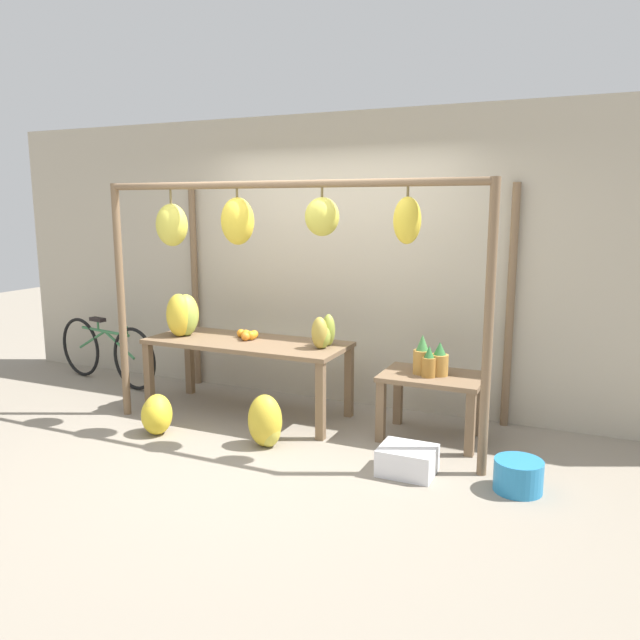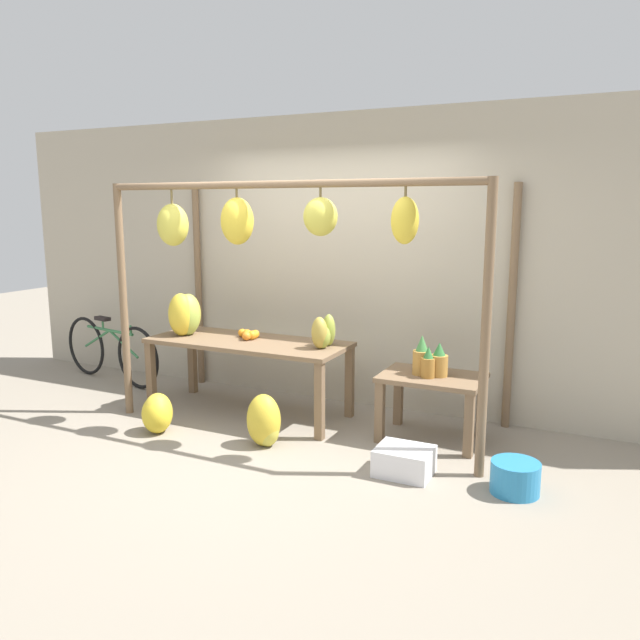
{
  "view_description": "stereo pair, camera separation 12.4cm",
  "coord_description": "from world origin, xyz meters",
  "px_view_note": "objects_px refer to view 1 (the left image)",
  "views": [
    {
      "loc": [
        2.32,
        -4.12,
        1.93
      ],
      "look_at": [
        0.14,
        0.74,
        0.96
      ],
      "focal_mm": 35.0,
      "sensor_mm": 36.0,
      "label": 1
    },
    {
      "loc": [
        2.43,
        -4.07,
        1.93
      ],
      "look_at": [
        0.14,
        0.74,
        0.96
      ],
      "focal_mm": 35.0,
      "sensor_mm": 36.0,
      "label": 2
    }
  ],
  "objects_px": {
    "orange_pile": "(247,335)",
    "papaya_pile": "(323,333)",
    "banana_pile_ground_left": "(157,415)",
    "parked_bicycle": "(106,351)",
    "fruit_crate_white": "(407,460)",
    "banana_pile_on_table": "(184,315)",
    "blue_bucket": "(518,476)",
    "pineapple_cluster": "(429,360)",
    "banana_pile_ground_right": "(266,423)"
  },
  "relations": [
    {
      "from": "fruit_crate_white",
      "to": "parked_bicycle",
      "type": "distance_m",
      "value": 3.85
    },
    {
      "from": "fruit_crate_white",
      "to": "banana_pile_ground_left",
      "type": "bearing_deg",
      "value": -177.5
    },
    {
      "from": "pineapple_cluster",
      "to": "papaya_pile",
      "type": "distance_m",
      "value": 0.95
    },
    {
      "from": "banana_pile_on_table",
      "to": "parked_bicycle",
      "type": "height_order",
      "value": "banana_pile_on_table"
    },
    {
      "from": "pineapple_cluster",
      "to": "banana_pile_ground_right",
      "type": "distance_m",
      "value": 1.44
    },
    {
      "from": "banana_pile_on_table",
      "to": "parked_bicycle",
      "type": "bearing_deg",
      "value": 166.07
    },
    {
      "from": "orange_pile",
      "to": "banana_pile_ground_left",
      "type": "distance_m",
      "value": 1.09
    },
    {
      "from": "fruit_crate_white",
      "to": "papaya_pile",
      "type": "xyz_separation_m",
      "value": [
        -0.99,
        0.7,
        0.74
      ]
    },
    {
      "from": "banana_pile_ground_right",
      "to": "fruit_crate_white",
      "type": "distance_m",
      "value": 1.2
    },
    {
      "from": "orange_pile",
      "to": "banana_pile_ground_right",
      "type": "bearing_deg",
      "value": -50.51
    },
    {
      "from": "parked_bicycle",
      "to": "papaya_pile",
      "type": "distance_m",
      "value": 2.79
    },
    {
      "from": "banana_pile_ground_left",
      "to": "papaya_pile",
      "type": "height_order",
      "value": "papaya_pile"
    },
    {
      "from": "blue_bucket",
      "to": "orange_pile",
      "type": "bearing_deg",
      "value": 164.65
    },
    {
      "from": "banana_pile_on_table",
      "to": "blue_bucket",
      "type": "distance_m",
      "value": 3.35
    },
    {
      "from": "orange_pile",
      "to": "banana_pile_ground_left",
      "type": "height_order",
      "value": "orange_pile"
    },
    {
      "from": "banana_pile_ground_left",
      "to": "fruit_crate_white",
      "type": "relative_size",
      "value": 0.95
    },
    {
      "from": "orange_pile",
      "to": "papaya_pile",
      "type": "distance_m",
      "value": 0.79
    },
    {
      "from": "pineapple_cluster",
      "to": "fruit_crate_white",
      "type": "height_order",
      "value": "pineapple_cluster"
    },
    {
      "from": "fruit_crate_white",
      "to": "parked_bicycle",
      "type": "height_order",
      "value": "parked_bicycle"
    },
    {
      "from": "banana_pile_ground_right",
      "to": "blue_bucket",
      "type": "height_order",
      "value": "banana_pile_ground_right"
    },
    {
      "from": "fruit_crate_white",
      "to": "orange_pile",
      "type": "bearing_deg",
      "value": 157.54
    },
    {
      "from": "parked_bicycle",
      "to": "blue_bucket",
      "type": "bearing_deg",
      "value": -11.64
    },
    {
      "from": "banana_pile_on_table",
      "to": "pineapple_cluster",
      "type": "relative_size",
      "value": 1.24
    },
    {
      "from": "banana_pile_on_table",
      "to": "parked_bicycle",
      "type": "xyz_separation_m",
      "value": [
        -1.3,
        0.32,
        -0.55
      ]
    },
    {
      "from": "pineapple_cluster",
      "to": "fruit_crate_white",
      "type": "xyz_separation_m",
      "value": [
        0.05,
        -0.76,
        -0.58
      ]
    },
    {
      "from": "banana_pile_ground_right",
      "to": "parked_bicycle",
      "type": "height_order",
      "value": "parked_bicycle"
    },
    {
      "from": "banana_pile_ground_left",
      "to": "parked_bicycle",
      "type": "height_order",
      "value": "parked_bicycle"
    },
    {
      "from": "orange_pile",
      "to": "papaya_pile",
      "type": "xyz_separation_m",
      "value": [
        0.79,
        -0.03,
        0.09
      ]
    },
    {
      "from": "banana_pile_on_table",
      "to": "blue_bucket",
      "type": "height_order",
      "value": "banana_pile_on_table"
    },
    {
      "from": "banana_pile_ground_right",
      "to": "papaya_pile",
      "type": "distance_m",
      "value": 0.95
    },
    {
      "from": "pineapple_cluster",
      "to": "fruit_crate_white",
      "type": "relative_size",
      "value": 0.82
    },
    {
      "from": "papaya_pile",
      "to": "blue_bucket",
      "type": "bearing_deg",
      "value": -20.75
    },
    {
      "from": "orange_pile",
      "to": "blue_bucket",
      "type": "height_order",
      "value": "orange_pile"
    },
    {
      "from": "pineapple_cluster",
      "to": "banana_pile_ground_left",
      "type": "distance_m",
      "value": 2.36
    },
    {
      "from": "pineapple_cluster",
      "to": "blue_bucket",
      "type": "distance_m",
      "value": 1.24
    },
    {
      "from": "banana_pile_ground_left",
      "to": "fruit_crate_white",
      "type": "bearing_deg",
      "value": 2.5
    },
    {
      "from": "orange_pile",
      "to": "banana_pile_ground_left",
      "type": "relative_size",
      "value": 0.6
    },
    {
      "from": "banana_pile_ground_left",
      "to": "banana_pile_ground_right",
      "type": "relative_size",
      "value": 0.88
    },
    {
      "from": "orange_pile",
      "to": "blue_bucket",
      "type": "distance_m",
      "value": 2.72
    },
    {
      "from": "orange_pile",
      "to": "parked_bicycle",
      "type": "distance_m",
      "value": 2.0
    },
    {
      "from": "banana_pile_ground_right",
      "to": "parked_bicycle",
      "type": "xyz_separation_m",
      "value": [
        -2.52,
        0.92,
        0.16
      ]
    },
    {
      "from": "pineapple_cluster",
      "to": "papaya_pile",
      "type": "relative_size",
      "value": 0.98
    },
    {
      "from": "pineapple_cluster",
      "to": "banana_pile_ground_left",
      "type": "xyz_separation_m",
      "value": [
        -2.14,
        -0.85,
        -0.51
      ]
    },
    {
      "from": "blue_bucket",
      "to": "papaya_pile",
      "type": "distance_m",
      "value": 2.02
    },
    {
      "from": "banana_pile_ground_right",
      "to": "blue_bucket",
      "type": "distance_m",
      "value": 1.98
    },
    {
      "from": "pineapple_cluster",
      "to": "banana_pile_ground_left",
      "type": "height_order",
      "value": "pineapple_cluster"
    },
    {
      "from": "orange_pile",
      "to": "blue_bucket",
      "type": "relative_size",
      "value": 0.69
    },
    {
      "from": "banana_pile_ground_left",
      "to": "papaya_pile",
      "type": "distance_m",
      "value": 1.59
    },
    {
      "from": "orange_pile",
      "to": "pineapple_cluster",
      "type": "bearing_deg",
      "value": 0.74
    },
    {
      "from": "orange_pile",
      "to": "fruit_crate_white",
      "type": "xyz_separation_m",
      "value": [
        1.77,
        -0.73,
        -0.65
      ]
    }
  ]
}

